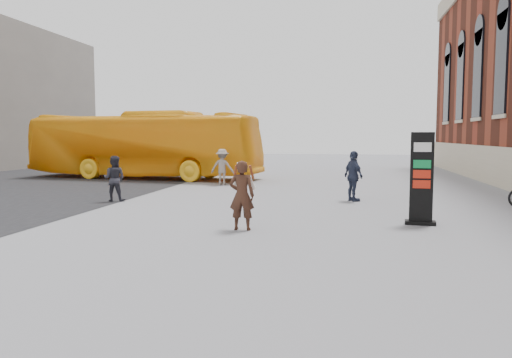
% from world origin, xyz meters
% --- Properties ---
extents(ground, '(100.00, 100.00, 0.00)m').
position_xyz_m(ground, '(0.00, 0.00, 0.00)').
color(ground, '#9E9EA3').
extents(info_pylon, '(0.80, 0.46, 2.39)m').
position_xyz_m(info_pylon, '(4.60, 1.27, 1.19)').
color(info_pylon, black).
rests_on(info_pylon, ground).
extents(woman, '(0.64, 0.58, 1.70)m').
position_xyz_m(woman, '(0.19, -0.27, 0.87)').
color(woman, '#341D13').
rests_on(woman, ground).
extents(bus, '(13.03, 4.61, 3.55)m').
position_xyz_m(bus, '(-8.03, 13.34, 1.78)').
color(bus, '#FFB117').
rests_on(bus, road).
extents(pedestrian_a, '(0.83, 0.67, 1.59)m').
position_xyz_m(pedestrian_a, '(-5.30, 4.19, 0.80)').
color(pedestrian_a, '#2B2B34').
rests_on(pedestrian_a, ground).
extents(pedestrian_b, '(1.09, 0.64, 1.68)m').
position_xyz_m(pedestrian_b, '(-2.96, 10.46, 0.84)').
color(pedestrian_b, gray).
rests_on(pedestrian_b, ground).
extents(pedestrian_c, '(0.91, 1.11, 1.77)m').
position_xyz_m(pedestrian_c, '(2.96, 5.63, 0.88)').
color(pedestrian_c, '#2C334A').
rests_on(pedestrian_c, ground).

